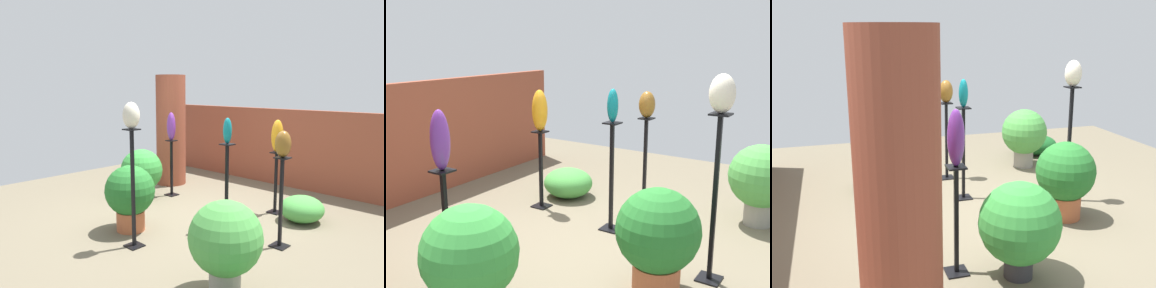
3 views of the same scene
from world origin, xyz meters
TOP-DOWN VIEW (x-y plane):
  - ground_plane at (0.00, 0.00)m, footprint 8.00×8.00m
  - brick_wall_back at (0.00, 2.70)m, footprint 5.60×0.12m
  - pedestal_ivory at (0.18, -1.15)m, footprint 0.20×0.20m
  - pedestal_bronze at (1.47, 0.08)m, footprint 0.20×0.20m
  - pedestal_amber at (0.76, 1.13)m, footprint 0.20×0.20m
  - pedestal_teal at (0.64, 0.08)m, footprint 0.20×0.20m
  - pedestal_violet at (-1.09, 0.67)m, footprint 0.20×0.20m
  - art_vase_ivory at (0.18, -1.15)m, footprint 0.19×0.21m
  - art_vase_bronze at (1.47, 0.08)m, footprint 0.19×0.20m
  - art_vase_amber at (0.76, 1.13)m, footprint 0.18×0.19m
  - art_vase_teal at (0.64, 0.08)m, footprint 0.12×0.12m
  - art_vase_violet at (-1.09, 0.67)m, footprint 0.16×0.15m
  - potted_plant_front_right at (1.67, -1.23)m, footprint 0.70×0.70m
  - potted_plant_back_center at (-0.28, -0.85)m, footprint 0.68×0.68m
  - potted_plant_mid_left at (-1.31, 0.17)m, footprint 0.73×0.73m
  - foliage_bed_east at (1.25, 1.07)m, footprint 0.63×0.64m

SIDE VIEW (x-z plane):
  - ground_plane at x=0.00m, z-range 0.00..0.00m
  - foliage_bed_east at x=1.25m, z-range 0.00..0.38m
  - pedestal_amber at x=0.76m, z-range -0.05..0.91m
  - pedestal_violet at x=-1.09m, z-range -0.05..0.96m
  - potted_plant_mid_left at x=-1.31m, z-range 0.06..0.93m
  - pedestal_bronze at x=1.47m, z-range -0.05..1.07m
  - potted_plant_back_center at x=-0.28m, z-range 0.06..0.96m
  - potted_plant_front_right at x=1.67m, z-range 0.08..0.99m
  - pedestal_teal at x=0.64m, z-range -0.05..1.14m
  - pedestal_ivory at x=0.18m, z-range -0.05..1.40m
  - brick_wall_back at x=0.00m, z-range 0.00..1.51m
  - art_vase_amber at x=0.76m, z-range 0.96..1.45m
  - art_vase_violet at x=-1.09m, z-range 1.01..1.50m
  - art_vase_bronze at x=1.47m, z-range 1.12..1.43m
  - art_vase_teal at x=0.64m, z-range 1.19..1.54m
  - art_vase_ivory at x=0.18m, z-range 1.46..1.77m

